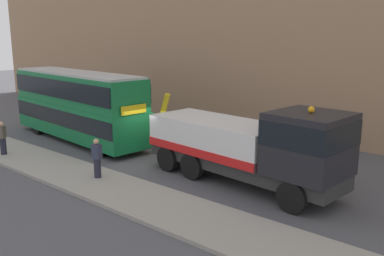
# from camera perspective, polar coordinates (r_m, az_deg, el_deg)

# --- Properties ---
(ground_plane) EXTENTS (120.00, 120.00, 0.00)m
(ground_plane) POSITION_cam_1_polar(r_m,az_deg,el_deg) (21.39, -5.19, -4.21)
(ground_plane) COLOR #4C4C51
(near_kerb) EXTENTS (60.00, 2.80, 0.15)m
(near_kerb) POSITION_cam_1_polar(r_m,az_deg,el_deg) (18.82, -14.40, -6.67)
(near_kerb) COLOR gray
(near_kerb) RESTS_ON ground_plane
(building_facade) EXTENTS (60.00, 1.50, 16.00)m
(building_facade) POSITION_cam_1_polar(r_m,az_deg,el_deg) (27.43, 8.20, 16.42)
(building_facade) COLOR #9E7A5B
(building_facade) RESTS_ON ground_plane
(recovery_tow_truck) EXTENTS (10.23, 3.42, 3.67)m
(recovery_tow_truck) POSITION_cam_1_polar(r_m,az_deg,el_deg) (17.31, 7.76, -2.23)
(recovery_tow_truck) COLOR #2D2D2D
(recovery_tow_truck) RESTS_ON ground_plane
(double_decker_bus) EXTENTS (11.18, 3.51, 4.06)m
(double_decker_bus) POSITION_cam_1_polar(r_m,az_deg,el_deg) (25.57, -15.34, 3.28)
(double_decker_bus) COLOR #146B38
(double_decker_bus) RESTS_ON ground_plane
(pedestrian_onlooker) EXTENTS (0.45, 0.48, 1.71)m
(pedestrian_onlooker) POSITION_cam_1_polar(r_m,az_deg,el_deg) (23.46, -24.38, -1.31)
(pedestrian_onlooker) COLOR #232333
(pedestrian_onlooker) RESTS_ON near_kerb
(pedestrian_bystander) EXTENTS (0.43, 0.34, 1.71)m
(pedestrian_bystander) POSITION_cam_1_polar(r_m,az_deg,el_deg) (18.34, -12.81, -4.10)
(pedestrian_bystander) COLOR #232333
(pedestrian_bystander) RESTS_ON near_kerb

